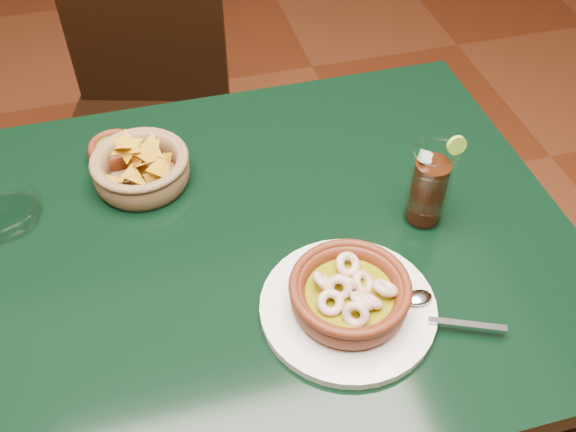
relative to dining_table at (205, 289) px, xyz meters
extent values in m
cube|color=black|center=(0.00, 0.00, 0.08)|extent=(1.20, 0.80, 0.04)
cylinder|color=black|center=(0.54, 0.34, -0.30)|extent=(0.06, 0.06, 0.71)
cube|color=black|center=(-0.06, 0.64, -0.20)|extent=(0.52, 0.52, 0.04)
cylinder|color=black|center=(-0.29, 0.52, -0.43)|extent=(0.04, 0.04, 0.45)
cylinder|color=black|center=(0.06, 0.42, -0.43)|extent=(0.04, 0.04, 0.45)
cylinder|color=black|center=(-0.19, 0.86, -0.43)|extent=(0.04, 0.04, 0.45)
cylinder|color=black|center=(0.16, 0.76, -0.43)|extent=(0.04, 0.04, 0.45)
cube|color=black|center=(-0.01, 0.82, 0.04)|extent=(0.39, 0.14, 0.44)
cylinder|color=silver|center=(0.19, -0.17, 0.11)|extent=(0.25, 0.25, 0.01)
cylinder|color=#4C1B0D|center=(0.19, -0.17, 0.12)|extent=(0.15, 0.15, 0.01)
torus|color=#4C1B0D|center=(0.19, -0.17, 0.14)|extent=(0.19, 0.19, 0.04)
torus|color=#4C1B0D|center=(0.19, -0.17, 0.16)|extent=(0.17, 0.17, 0.01)
cylinder|color=#625D06|center=(0.19, -0.17, 0.14)|extent=(0.13, 0.13, 0.01)
torus|color=#CBA895|center=(0.24, -0.18, 0.15)|extent=(0.05, 0.05, 0.04)
torus|color=#CBA895|center=(0.21, -0.16, 0.14)|extent=(0.04, 0.05, 0.04)
torus|color=#CBA895|center=(0.20, -0.13, 0.15)|extent=(0.06, 0.05, 0.04)
torus|color=#CBA895|center=(0.19, -0.16, 0.15)|extent=(0.05, 0.04, 0.05)
torus|color=#CBA895|center=(0.16, -0.15, 0.15)|extent=(0.04, 0.04, 0.04)
torus|color=#CBA895|center=(0.17, -0.17, 0.15)|extent=(0.06, 0.04, 0.05)
torus|color=#CBA895|center=(0.16, -0.19, 0.15)|extent=(0.05, 0.05, 0.04)
torus|color=#CBA895|center=(0.18, -0.21, 0.15)|extent=(0.05, 0.05, 0.04)
torus|color=#CBA895|center=(0.20, -0.19, 0.15)|extent=(0.04, 0.04, 0.04)
torus|color=#CBA895|center=(0.21, -0.19, 0.15)|extent=(0.05, 0.05, 0.04)
cube|color=silver|center=(0.34, -0.25, 0.12)|extent=(0.10, 0.05, 0.00)
ellipsoid|color=silver|center=(0.29, -0.19, 0.12)|extent=(0.04, 0.03, 0.01)
cylinder|color=brown|center=(-0.07, 0.18, 0.10)|extent=(0.14, 0.14, 0.01)
torus|color=brown|center=(-0.07, 0.18, 0.13)|extent=(0.20, 0.20, 0.06)
torus|color=brown|center=(-0.07, 0.18, 0.15)|extent=(0.17, 0.17, 0.01)
cone|color=#BB8114|center=(-0.06, 0.19, 0.13)|extent=(0.07, 0.05, 0.07)
cone|color=#BB8114|center=(-0.09, 0.17, 0.14)|extent=(0.06, 0.06, 0.07)
cone|color=#BB8114|center=(-0.05, 0.21, 0.13)|extent=(0.06, 0.08, 0.07)
cone|color=#BB8114|center=(-0.05, 0.19, 0.16)|extent=(0.08, 0.08, 0.03)
cone|color=#BB8114|center=(-0.08, 0.20, 0.13)|extent=(0.06, 0.06, 0.07)
cone|color=#BB8114|center=(-0.06, 0.17, 0.14)|extent=(0.08, 0.06, 0.06)
cone|color=#BB8114|center=(-0.09, 0.20, 0.17)|extent=(0.06, 0.05, 0.05)
cone|color=#BB8114|center=(-0.08, 0.20, 0.17)|extent=(0.07, 0.07, 0.04)
cone|color=#BB8114|center=(-0.05, 0.18, 0.16)|extent=(0.08, 0.08, 0.04)
cone|color=#BB8114|center=(-0.08, 0.14, 0.15)|extent=(0.06, 0.08, 0.06)
cone|color=#BB8114|center=(-0.06, 0.21, 0.14)|extent=(0.05, 0.06, 0.06)
cone|color=#BB8114|center=(-0.03, 0.15, 0.15)|extent=(0.07, 0.06, 0.06)
cone|color=#BB8114|center=(-0.03, 0.17, 0.14)|extent=(0.07, 0.05, 0.08)
cone|color=#BB8114|center=(-0.05, 0.15, 0.12)|extent=(0.07, 0.05, 0.08)
cone|color=#BB8114|center=(-0.08, 0.18, 0.13)|extent=(0.04, 0.07, 0.06)
cone|color=#BB8114|center=(-0.07, 0.18, 0.13)|extent=(0.06, 0.06, 0.07)
cone|color=#BB8114|center=(-0.11, 0.17, 0.13)|extent=(0.06, 0.07, 0.05)
cone|color=#BB8114|center=(-0.08, 0.20, 0.17)|extent=(0.09, 0.07, 0.06)
cylinder|color=#4C1B0D|center=(-0.11, 0.26, 0.10)|extent=(0.08, 0.08, 0.01)
torus|color=#4C1B0D|center=(-0.11, 0.26, 0.12)|extent=(0.11, 0.11, 0.04)
cylinder|color=#2A500F|center=(-0.11, 0.26, 0.12)|extent=(0.06, 0.06, 0.01)
sphere|color=#2A500F|center=(-0.11, 0.25, 0.13)|extent=(0.02, 0.02, 0.02)
sphere|color=#2A500F|center=(-0.11, 0.25, 0.13)|extent=(0.02, 0.02, 0.02)
sphere|color=#2A500F|center=(-0.12, 0.26, 0.13)|extent=(0.02, 0.02, 0.02)
sphere|color=#2A500F|center=(-0.12, 0.25, 0.13)|extent=(0.02, 0.02, 0.02)
sphere|color=#2A500F|center=(-0.10, 0.24, 0.13)|extent=(0.02, 0.02, 0.02)
cylinder|color=white|center=(0.37, -0.02, 0.10)|extent=(0.07, 0.07, 0.01)
torus|color=white|center=(0.37, -0.02, 0.17)|extent=(0.14, 0.14, 0.08)
cylinder|color=black|center=(0.37, -0.02, 0.16)|extent=(0.06, 0.06, 0.11)
cube|color=silver|center=(0.38, -0.01, 0.19)|extent=(0.02, 0.02, 0.02)
cube|color=silver|center=(0.37, -0.02, 0.20)|extent=(0.02, 0.03, 0.02)
cube|color=silver|center=(0.36, -0.01, 0.22)|extent=(0.02, 0.03, 0.03)
cube|color=silver|center=(0.36, -0.01, 0.21)|extent=(0.02, 0.02, 0.03)
torus|color=white|center=(0.37, -0.02, 0.24)|extent=(0.07, 0.07, 0.00)
cylinder|color=#73A827|center=(0.40, -0.02, 0.25)|extent=(0.03, 0.01, 0.03)
cylinder|color=white|center=(-0.30, 0.15, 0.10)|extent=(0.12, 0.12, 0.01)
torus|color=white|center=(-0.30, 0.15, 0.12)|extent=(0.14, 0.14, 0.03)
camera|label=1|loc=(-0.03, -0.67, 0.86)|focal=40.00mm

